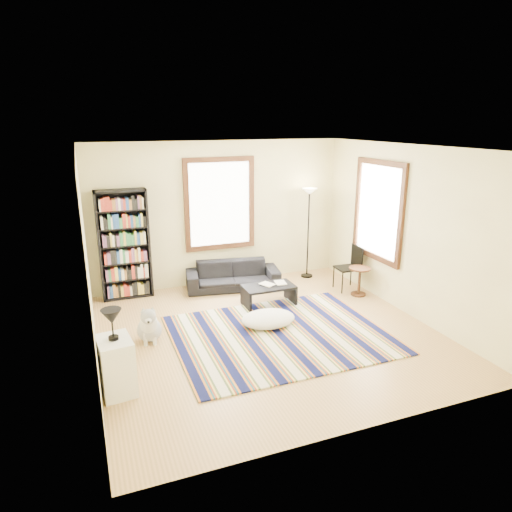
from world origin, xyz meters
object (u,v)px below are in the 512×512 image
object	(u,v)px
coffee_table	(269,295)
dog	(149,323)
bookshelf	(124,245)
folding_chair	(347,268)
floor_cushion	(268,319)
white_cabinet	(116,366)
floor_lamp	(308,233)
sofa	(233,275)
side_table	(359,281)

from	to	relation	value
coffee_table	dog	size ratio (longest dim) A/B	1.57
bookshelf	coffee_table	world-z (taller)	bookshelf
folding_chair	dog	world-z (taller)	folding_chair
floor_cushion	white_cabinet	size ratio (longest dim) A/B	1.26
coffee_table	folding_chair	world-z (taller)	folding_chair
bookshelf	floor_lamp	xyz separation A→B (m)	(3.63, -0.17, -0.07)
sofa	floor_lamp	xyz separation A→B (m)	(1.67, 0.10, 0.67)
folding_chair	white_cabinet	xyz separation A→B (m)	(-4.45, -2.04, -0.08)
side_table	floor_lamp	bearing A→B (deg)	108.06
floor_lamp	side_table	world-z (taller)	floor_lamp
sofa	white_cabinet	xyz separation A→B (m)	(-2.41, -2.89, 0.09)
bookshelf	floor_cushion	size ratio (longest dim) A/B	2.26
sofa	coffee_table	distance (m)	1.08
coffee_table	side_table	bearing A→B (deg)	-5.50
bookshelf	folding_chair	world-z (taller)	bookshelf
folding_chair	white_cabinet	size ratio (longest dim) A/B	1.23
floor_lamp	side_table	size ratio (longest dim) A/B	3.44
bookshelf	side_table	size ratio (longest dim) A/B	3.70
floor_lamp	folding_chair	bearing A→B (deg)	-68.62
white_cabinet	floor_lamp	bearing A→B (deg)	29.90
floor_lamp	dog	distance (m)	3.98
sofa	bookshelf	world-z (taller)	bookshelf
white_cabinet	dog	distance (m)	1.35
coffee_table	floor_cushion	size ratio (longest dim) A/B	1.02
folding_chair	bookshelf	bearing A→B (deg)	167.54
floor_cushion	side_table	distance (m)	2.18
side_table	white_cabinet	size ratio (longest dim) A/B	0.77
sofa	bookshelf	bearing A→B (deg)	-177.89
floor_lamp	white_cabinet	xyz separation A→B (m)	(-4.08, -2.99, -0.58)
white_cabinet	dog	xyz separation A→B (m)	(0.56, 1.23, -0.06)
dog	sofa	bearing A→B (deg)	49.27
sofa	dog	size ratio (longest dim) A/B	3.13
bookshelf	floor_cushion	bearing A→B (deg)	-46.61
floor_lamp	white_cabinet	distance (m)	5.09
white_cabinet	dog	size ratio (longest dim) A/B	1.22
sofa	floor_cushion	xyz separation A→B (m)	(0.00, -1.81, -0.15)
floor_lamp	coffee_table	bearing A→B (deg)	-139.85
floor_lamp	sofa	bearing A→B (deg)	-176.57
bookshelf	dog	world-z (taller)	bookshelf
folding_chair	dog	bearing A→B (deg)	-165.14
side_table	dog	distance (m)	3.97
sofa	side_table	size ratio (longest dim) A/B	3.31
sofa	floor_lamp	distance (m)	1.80
bookshelf	coffee_table	bearing A→B (deg)	-29.46
sofa	floor_cushion	size ratio (longest dim) A/B	2.02
side_table	white_cabinet	xyz separation A→B (m)	(-4.50, -1.69, 0.08)
floor_lamp	floor_cushion	bearing A→B (deg)	-131.13
dog	side_table	bearing A→B (deg)	14.10
coffee_table	floor_lamp	world-z (taller)	floor_lamp
coffee_table	dog	distance (m)	2.27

